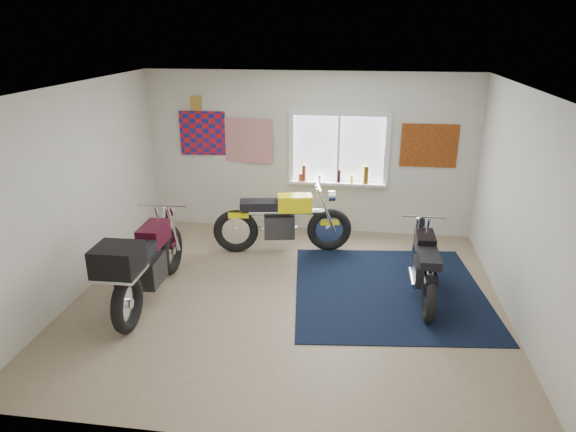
# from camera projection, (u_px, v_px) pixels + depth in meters

# --- Properties ---
(ground) EXTENTS (5.50, 5.50, 0.00)m
(ground) POSITION_uv_depth(u_px,v_px,m) (288.00, 298.00, 6.74)
(ground) COLOR #9E896B
(ground) RESTS_ON ground
(room_shell) EXTENTS (5.50, 5.50, 5.50)m
(room_shell) POSITION_uv_depth(u_px,v_px,m) (288.00, 178.00, 6.17)
(room_shell) COLOR white
(room_shell) RESTS_ON ground
(navy_rug) EXTENTS (2.77, 2.86, 0.01)m
(navy_rug) POSITION_uv_depth(u_px,v_px,m) (389.00, 290.00, 6.93)
(navy_rug) COLOR black
(navy_rug) RESTS_ON ground
(window_assembly) EXTENTS (1.66, 0.17, 1.26)m
(window_assembly) POSITION_uv_depth(u_px,v_px,m) (338.00, 154.00, 8.49)
(window_assembly) COLOR white
(window_assembly) RESTS_ON room_shell
(oil_bottles) EXTENTS (1.17, 0.09, 0.30)m
(oil_bottles) POSITION_uv_depth(u_px,v_px,m) (336.00, 175.00, 8.56)
(oil_bottles) COLOR maroon
(oil_bottles) RESTS_ON window_assembly
(flag_display) EXTENTS (1.60, 0.10, 1.17)m
(flag_display) POSITION_uv_depth(u_px,v_px,m) (196.00, 103.00, 8.55)
(flag_display) COLOR red
(flag_display) RESTS_ON room_shell
(triumph_poster) EXTENTS (0.90, 0.03, 0.70)m
(triumph_poster) POSITION_uv_depth(u_px,v_px,m) (429.00, 146.00, 8.25)
(triumph_poster) COLOR #A54C14
(triumph_poster) RESTS_ON room_shell
(yellow_triumph) EXTENTS (2.16, 0.69, 1.09)m
(yellow_triumph) POSITION_uv_depth(u_px,v_px,m) (282.00, 222.00, 8.01)
(yellow_triumph) COLOR black
(yellow_triumph) RESTS_ON ground
(black_chrome_bike) EXTENTS (0.57, 1.87, 0.96)m
(black_chrome_bike) POSITION_uv_depth(u_px,v_px,m) (424.00, 267.00, 6.67)
(black_chrome_bike) COLOR black
(black_chrome_bike) RESTS_ON navy_rug
(maroon_tourer) EXTENTS (0.67, 2.22, 1.13)m
(maroon_tourer) POSITION_uv_depth(u_px,v_px,m) (144.00, 263.00, 6.38)
(maroon_tourer) COLOR black
(maroon_tourer) RESTS_ON ground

